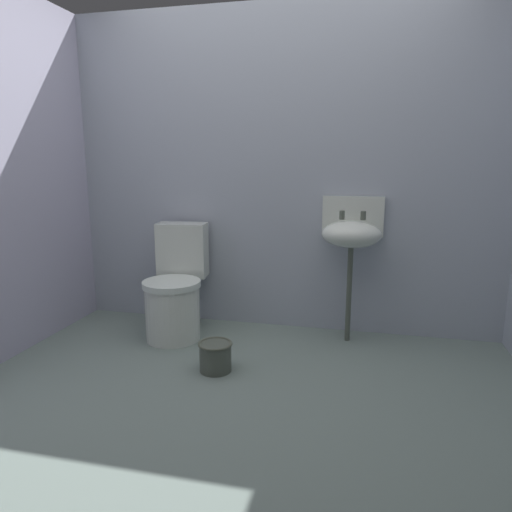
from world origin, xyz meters
The scene contains 5 objects.
ground_plane centered at (0.00, 0.00, -0.04)m, with size 3.52×2.51×0.08m, color gray.
wall_back centered at (0.00, 1.10, 1.14)m, with size 3.52×0.10×2.29m, color #A4ACBA.
toilet_near_wall centered at (-0.69, 0.70, 0.32)m, with size 0.44×0.63×0.78m.
sink centered at (0.51, 0.89, 0.75)m, with size 0.42×0.35×0.99m.
bucket centered at (-0.23, 0.20, 0.09)m, with size 0.21×0.21×0.18m.
Camera 1 is at (0.58, -2.24, 1.24)m, focal length 32.36 mm.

